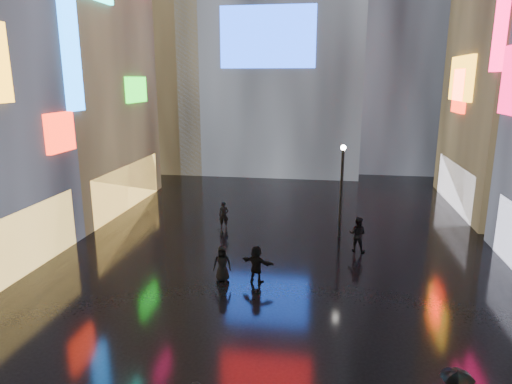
# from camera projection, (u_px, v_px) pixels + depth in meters

# --- Properties ---
(ground) EXTENTS (140.00, 140.00, 0.00)m
(ground) POSITION_uv_depth(u_px,v_px,m) (280.00, 248.00, 23.98)
(ground) COLOR black
(ground) RESTS_ON ground
(building_left_far) EXTENTS (10.28, 12.00, 22.00)m
(building_left_far) POSITION_uv_depth(u_px,v_px,m) (47.00, 42.00, 29.52)
(building_left_far) COLOR black
(building_left_far) RESTS_ON ground
(tower_flank_left) EXTENTS (10.00, 10.00, 26.00)m
(tower_flank_left) POSITION_uv_depth(u_px,v_px,m) (162.00, 32.00, 44.06)
(tower_flank_left) COLOR black
(tower_flank_left) RESTS_ON ground
(lamp_far) EXTENTS (0.30, 0.30, 5.20)m
(lamp_far) POSITION_uv_depth(u_px,v_px,m) (342.00, 186.00, 24.99)
(lamp_far) COLOR black
(lamp_far) RESTS_ON ground
(pedestrian_4) EXTENTS (0.82, 0.57, 1.60)m
(pedestrian_4) POSITION_uv_depth(u_px,v_px,m) (222.00, 264.00, 19.90)
(pedestrian_4) COLOR black
(pedestrian_4) RESTS_ON ground
(pedestrian_5) EXTENTS (1.60, 0.95, 1.65)m
(pedestrian_5) POSITION_uv_depth(u_px,v_px,m) (256.00, 264.00, 19.79)
(pedestrian_5) COLOR black
(pedestrian_5) RESTS_ON ground
(pedestrian_6) EXTENTS (0.62, 0.45, 1.59)m
(pedestrian_6) POSITION_uv_depth(u_px,v_px,m) (224.00, 215.00, 26.99)
(pedestrian_6) COLOR black
(pedestrian_6) RESTS_ON ground
(pedestrian_7) EXTENTS (1.05, 0.92, 1.82)m
(pedestrian_7) POSITION_uv_depth(u_px,v_px,m) (358.00, 234.00, 23.35)
(pedestrian_7) COLOR black
(pedestrian_7) RESTS_ON ground
(umbrella_1) EXTENTS (0.85, 0.85, 0.62)m
(umbrella_1) POSITION_uv_depth(u_px,v_px,m) (457.00, 383.00, 9.90)
(umbrella_1) COLOR black
(umbrella_1) RESTS_ON pedestrian_2
(umbrella_2) EXTENTS (1.28, 1.27, 0.83)m
(umbrella_2) POSITION_uv_depth(u_px,v_px,m) (222.00, 237.00, 19.61)
(umbrella_2) COLOR black
(umbrella_2) RESTS_ON pedestrian_4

